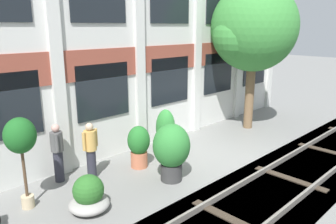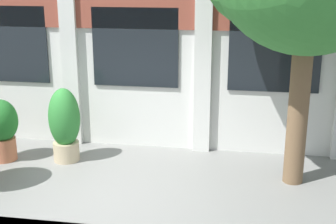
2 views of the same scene
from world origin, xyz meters
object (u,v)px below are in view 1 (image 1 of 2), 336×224
(resident_by_doorway, at_px, (91,149))
(resident_watching_tracks, at_px, (57,151))
(potted_plant_wide_bowl, at_px, (89,196))
(broadleaf_tree, at_px, (254,30))
(potted_plant_terracotta_small, at_px, (21,140))
(potted_plant_fluted_column, at_px, (171,149))
(potted_plant_glazed_jar, at_px, (139,145))
(potted_plant_ribbed_drum, at_px, (166,130))

(resident_by_doorway, bearing_deg, resident_watching_tracks, -133.45)
(potted_plant_wide_bowl, distance_m, resident_watching_tracks, 2.01)
(broadleaf_tree, xyz_separation_m, potted_plant_terracotta_small, (-9.31, 0.16, -2.35))
(potted_plant_fluted_column, xyz_separation_m, potted_plant_terracotta_small, (-3.48, 1.38, 0.77))
(resident_watching_tracks, bearing_deg, potted_plant_fluted_column, -19.63)
(potted_plant_fluted_column, bearing_deg, resident_by_doorway, 132.55)
(potted_plant_terracotta_small, bearing_deg, potted_plant_glazed_jar, -0.78)
(potted_plant_ribbed_drum, bearing_deg, potted_plant_glazed_jar, -171.98)
(broadleaf_tree, height_order, potted_plant_terracotta_small, broadleaf_tree)
(potted_plant_wide_bowl, bearing_deg, potted_plant_terracotta_small, 129.76)
(resident_watching_tracks, bearing_deg, broadleaf_tree, 17.08)
(potted_plant_terracotta_small, relative_size, potted_plant_wide_bowl, 2.35)
(broadleaf_tree, relative_size, potted_plant_glazed_jar, 4.51)
(potted_plant_fluted_column, distance_m, potted_plant_wide_bowl, 2.58)
(broadleaf_tree, distance_m, potted_plant_ribbed_drum, 5.63)
(broadleaf_tree, bearing_deg, potted_plant_wide_bowl, -173.15)
(potted_plant_wide_bowl, bearing_deg, resident_watching_tracks, 83.26)
(potted_plant_glazed_jar, height_order, resident_by_doorway, resident_by_doorway)
(broadleaf_tree, distance_m, potted_plant_wide_bowl, 9.18)
(potted_plant_fluted_column, xyz_separation_m, resident_watching_tracks, (-2.28, 2.14, -0.04))
(resident_by_doorway, bearing_deg, potted_plant_glazed_jar, 65.91)
(potted_plant_terracotta_small, height_order, potted_plant_wide_bowl, potted_plant_terracotta_small)
(potted_plant_wide_bowl, bearing_deg, resident_by_doorway, 56.13)
(potted_plant_glazed_jar, bearing_deg, potted_plant_fluted_column, -86.82)
(potted_plant_terracotta_small, distance_m, resident_by_doorway, 2.13)
(potted_plant_fluted_column, relative_size, resident_watching_tracks, 0.99)
(potted_plant_glazed_jar, distance_m, potted_plant_ribbed_drum, 1.33)
(potted_plant_terracotta_small, bearing_deg, potted_plant_ribbed_drum, 1.68)
(potted_plant_ribbed_drum, bearing_deg, potted_plant_wide_bowl, -160.82)
(potted_plant_wide_bowl, xyz_separation_m, potted_plant_glazed_jar, (2.43, 1.12, 0.34))
(potted_plant_wide_bowl, bearing_deg, potted_plant_glazed_jar, 24.65)
(resident_by_doorway, bearing_deg, broadleaf_tree, 75.48)
(potted_plant_ribbed_drum, bearing_deg, potted_plant_terracotta_small, -178.32)
(potted_plant_ribbed_drum, bearing_deg, resident_by_doorway, 176.80)
(potted_plant_fluted_column, bearing_deg, resident_watching_tracks, 136.76)
(potted_plant_glazed_jar, distance_m, resident_watching_tracks, 2.36)
(potted_plant_wide_bowl, bearing_deg, potted_plant_ribbed_drum, 19.18)
(potted_plant_fluted_column, height_order, potted_plant_ribbed_drum, potted_plant_fluted_column)
(potted_plant_wide_bowl, xyz_separation_m, resident_by_doorway, (0.98, 1.46, 0.51))
(potted_plant_glazed_jar, bearing_deg, potted_plant_terracotta_small, 179.22)
(potted_plant_fluted_column, height_order, potted_plant_glazed_jar, potted_plant_fluted_column)
(potted_plant_ribbed_drum, height_order, resident_watching_tracks, resident_watching_tracks)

